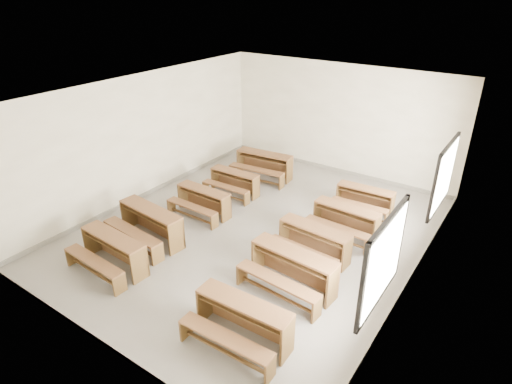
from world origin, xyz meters
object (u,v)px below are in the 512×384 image
Objects in this scene: desk_set_5 at (242,319)px; desk_set_9 at (364,198)px; desk_set_6 at (292,267)px; desk_set_4 at (264,163)px; desk_set_7 at (313,240)px; desk_set_1 at (149,222)px; desk_set_0 at (112,250)px; desk_set_2 at (203,200)px; desk_set_3 at (234,181)px; desk_set_8 at (345,219)px.

desk_set_5 is 5.18m from desk_set_9.
desk_set_5 is 1.60m from desk_set_6.
desk_set_4 is 1.09× the size of desk_set_7.
desk_set_4 is 4.17m from desk_set_7.
desk_set_1 is 1.01× the size of desk_set_6.
desk_set_0 is 0.92× the size of desk_set_1.
desk_set_0 is 1.14m from desk_set_1.
desk_set_6 is 1.22× the size of desk_set_9.
desk_set_2 is 1.34m from desk_set_3.
desk_set_4 is (0.19, 4.25, -0.01)m from desk_set_1.
desk_set_6 is at bearing -20.03° from desk_set_2.
desk_set_5 is at bearing -83.03° from desk_set_7.
desk_set_2 is 3.12m from desk_set_7.
desk_set_0 is 0.94× the size of desk_set_4.
desk_set_6 is (3.26, 1.48, 0.03)m from desk_set_0.
desk_set_0 is at bearing -151.62° from desk_set_6.
desk_set_1 is 1.26× the size of desk_set_3.
desk_set_9 is at bearing 88.57° from desk_set_5.
desk_set_5 is 3.91m from desk_set_8.
desk_set_2 is at bearing -178.51° from desk_set_7.
desk_set_1 is (-0.15, 1.13, 0.03)m from desk_set_0.
desk_set_6 is (3.22, -3.90, 0.01)m from desk_set_4.
desk_set_2 is 4.00m from desk_set_9.
desk_set_1 is 1.02× the size of desk_set_4.
desk_set_4 is at bearing 118.84° from desk_set_5.
desk_set_4 is at bearing 90.22° from desk_set_2.
desk_set_1 reaches higher than desk_set_4.
desk_set_1 is 3.43m from desk_set_6.
desk_set_3 is 0.81× the size of desk_set_4.
desk_set_6 is (3.25, -1.23, 0.07)m from desk_set_2.
desk_set_4 reaches higher than desk_set_7.
desk_set_8 is (0.04, 2.32, -0.05)m from desk_set_6.
desk_set_8 is at bearing 51.97° from desk_set_0.
desk_set_5 is at bearing -87.96° from desk_set_8.
desk_set_5 is at bearing 0.95° from desk_set_0.
desk_set_1 is 4.36m from desk_set_8.
desk_set_1 is 1.23× the size of desk_set_9.
desk_set_7 is at bearing -26.08° from desk_set_3.
desk_set_2 is (0.01, 2.72, -0.04)m from desk_set_0.
desk_set_4 is at bearing 156.45° from desk_set_8.
desk_set_0 is 1.06× the size of desk_set_8.
desk_set_8 is (3.45, 2.67, -0.05)m from desk_set_1.
desk_set_5 is (3.43, -1.25, -0.02)m from desk_set_1.
desk_set_5 is at bearing -14.61° from desk_set_1.
desk_set_7 is at bearing 91.55° from desk_set_5.
desk_set_2 is 4.32m from desk_set_5.
desk_set_1 is 1.22× the size of desk_set_2.
desk_set_7 reaches higher than desk_set_3.
desk_set_2 is at bearing 89.47° from desk_set_1.
desk_set_1 is at bearing -133.81° from desk_set_9.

